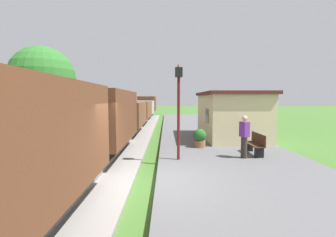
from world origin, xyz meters
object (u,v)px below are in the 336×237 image
object	(u,v)px
freight_train	(132,112)
potted_planter	(200,138)
person_waiting	(244,135)
bench_near_hut	(255,144)
tree_trackside_far	(43,79)
lamp_post_near	(179,94)
bench_down_platform	(213,122)
station_hut	(230,115)

from	to	relation	value
freight_train	potted_planter	distance (m)	9.71
freight_train	person_waiting	xyz separation A→B (m)	(6.03, -10.68, -0.37)
bench_near_hut	tree_trackside_far	xyz separation A→B (m)	(-11.92, 5.87, 3.23)
lamp_post_near	bench_down_platform	bearing A→B (deg)	71.50
station_hut	person_waiting	distance (m)	5.06
freight_train	person_waiting	size ratio (longest dim) A/B	22.92
bench_down_platform	lamp_post_near	distance (m)	10.70
freight_train	bench_near_hut	size ratio (longest dim) A/B	26.13
station_hut	tree_trackside_far	size ratio (longest dim) A/B	0.96
bench_down_platform	potted_planter	xyz separation A→B (m)	(-2.16, -7.58, 0.00)
bench_near_hut	person_waiting	bearing A→B (deg)	-139.52
station_hut	potted_planter	size ratio (longest dim) A/B	6.33
tree_trackside_far	potted_planter	bearing A→B (deg)	-23.85
bench_near_hut	tree_trackside_far	distance (m)	13.67
freight_train	person_waiting	distance (m)	12.27
station_hut	lamp_post_near	size ratio (longest dim) A/B	1.57
person_waiting	lamp_post_near	distance (m)	3.11
tree_trackside_far	bench_near_hut	bearing A→B (deg)	-26.21
person_waiting	potted_planter	distance (m)	2.64
bench_down_platform	lamp_post_near	xyz separation A→B (m)	(-3.33, -9.96, 2.08)
station_hut	lamp_post_near	xyz separation A→B (m)	(-3.42, -5.23, 1.15)
bench_near_hut	lamp_post_near	world-z (taller)	lamp_post_near
potted_planter	lamp_post_near	bearing A→B (deg)	-116.17
person_waiting	potted_planter	size ratio (longest dim) A/B	1.87
freight_train	potted_planter	bearing A→B (deg)	-61.94
bench_down_platform	lamp_post_near	bearing A→B (deg)	-108.50
tree_trackside_far	freight_train	bearing A→B (deg)	39.06
freight_train	tree_trackside_far	distance (m)	7.12
station_hut	bench_down_platform	xyz separation A→B (m)	(-0.09, 4.73, -0.93)
bench_down_platform	tree_trackside_far	bearing A→B (deg)	-164.68
bench_near_hut	person_waiting	xyz separation A→B (m)	(-0.68, -0.58, 0.46)
freight_train	bench_near_hut	bearing A→B (deg)	-56.37
station_hut	bench_down_platform	bearing A→B (deg)	91.04
freight_train	bench_down_platform	size ratio (longest dim) A/B	26.13
freight_train	person_waiting	world-z (taller)	freight_train
person_waiting	freight_train	bearing A→B (deg)	-79.06
station_hut	tree_trackside_far	xyz separation A→B (m)	(-12.01, 1.47, 2.30)
station_hut	bench_near_hut	size ratio (longest dim) A/B	3.87
person_waiting	potted_planter	bearing A→B (deg)	-73.80
person_waiting	bench_down_platform	bearing A→B (deg)	-112.54
person_waiting	station_hut	bearing A→B (deg)	-117.28
bench_down_platform	potted_planter	world-z (taller)	potted_planter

